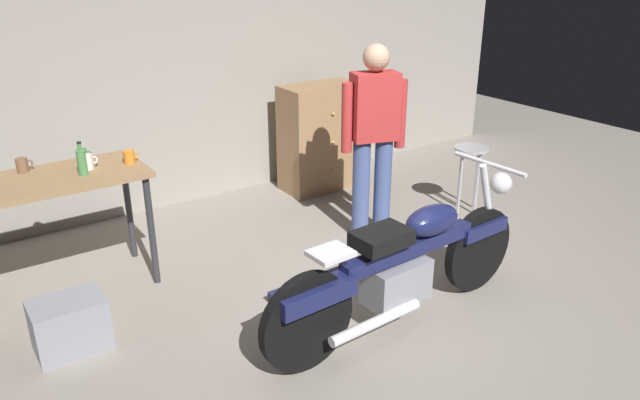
{
  "coord_description": "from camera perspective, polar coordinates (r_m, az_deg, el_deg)",
  "views": [
    {
      "loc": [
        -2.29,
        -2.68,
        2.35
      ],
      "look_at": [
        0.04,
        0.7,
        0.65
      ],
      "focal_mm": 33.89,
      "sensor_mm": 36.0,
      "label": 1
    }
  ],
  "objects": [
    {
      "name": "wooden_dresser",
      "position": [
        6.31,
        0.0,
        5.94
      ],
      "size": [
        0.8,
        0.47,
        1.1
      ],
      "color": "#99724C",
      "rests_on": "ground_plane"
    },
    {
      "name": "mug_white_ceramic",
      "position": [
        4.62,
        -21.1,
        3.38
      ],
      "size": [
        0.12,
        0.08,
        0.11
      ],
      "color": "white",
      "rests_on": "workbench"
    },
    {
      "name": "shop_stool",
      "position": [
        5.9,
        14.0,
        3.53
      ],
      "size": [
        0.32,
        0.32,
        0.64
      ],
      "color": "#B2B2B7",
      "rests_on": "ground_plane"
    },
    {
      "name": "motorcycle",
      "position": [
        4.02,
        8.02,
        -5.99
      ],
      "size": [
        2.19,
        0.6,
        1.0
      ],
      "rotation": [
        0.0,
        0.0,
        0.04
      ],
      "color": "black",
      "rests_on": "ground_plane"
    },
    {
      "name": "back_wall",
      "position": [
        5.99,
        -12.2,
        14.36
      ],
      "size": [
        8.0,
        0.12,
        3.1
      ],
      "primitive_type": "cube",
      "color": "gray",
      "rests_on": "ground_plane"
    },
    {
      "name": "person_standing",
      "position": [
        5.11,
        5.08,
        6.23
      ],
      "size": [
        0.55,
        0.33,
        1.67
      ],
      "rotation": [
        0.0,
        0.0,
        2.83
      ],
      "color": "#495B93",
      "rests_on": "ground_plane"
    },
    {
      "name": "mug_green_speckled",
      "position": [
        4.77,
        -21.51,
        3.88
      ],
      "size": [
        0.11,
        0.07,
        0.11
      ],
      "color": "#3D7F4C",
      "rests_on": "workbench"
    },
    {
      "name": "mug_brown_stoneware",
      "position": [
        4.74,
        -26.28,
        2.96
      ],
      "size": [
        0.11,
        0.08,
        0.1
      ],
      "color": "brown",
      "rests_on": "workbench"
    },
    {
      "name": "ground_plane",
      "position": [
        4.23,
        5.03,
        -11.31
      ],
      "size": [
        12.0,
        12.0,
        0.0
      ],
      "primitive_type": "plane",
      "color": "gray"
    },
    {
      "name": "mug_orange_travel",
      "position": [
        4.66,
        -17.55,
        3.91
      ],
      "size": [
        0.11,
        0.08,
        0.09
      ],
      "color": "orange",
      "rests_on": "workbench"
    },
    {
      "name": "workbench",
      "position": [
        4.61,
        -24.06,
        0.67
      ],
      "size": [
        1.3,
        0.64,
        0.9
      ],
      "color": "#99724C",
      "rests_on": "ground_plane"
    },
    {
      "name": "storage_bin",
      "position": [
        4.19,
        -22.55,
        -10.81
      ],
      "size": [
        0.44,
        0.32,
        0.34
      ],
      "primitive_type": "cube",
      "color": "gray",
      "rests_on": "ground_plane"
    },
    {
      "name": "bottle",
      "position": [
        4.49,
        -21.57,
        3.37
      ],
      "size": [
        0.06,
        0.06,
        0.24
      ],
      "color": "#4C8C4C",
      "rests_on": "workbench"
    }
  ]
}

